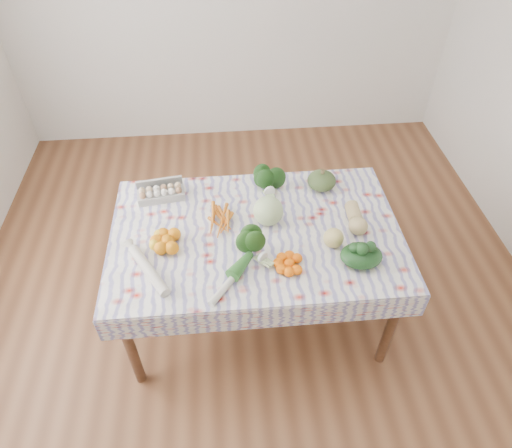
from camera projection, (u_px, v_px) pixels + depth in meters
name	position (u px, v px, depth m)	size (l,w,h in m)	color
ground	(256.00, 309.00, 3.14)	(4.50, 4.50, 0.00)	brown
dining_table	(256.00, 241.00, 2.66)	(1.60, 1.00, 0.75)	brown
tablecloth	(256.00, 232.00, 2.61)	(1.66, 1.06, 0.01)	silver
egg_carton	(161.00, 194.00, 2.78)	(0.28, 0.11, 0.08)	#A7A7A3
carrot_bunch	(220.00, 220.00, 2.64)	(0.23, 0.21, 0.04)	orange
kale_bunch	(268.00, 182.00, 2.81)	(0.17, 0.15, 0.15)	#173B12
kabocha_squash	(322.00, 181.00, 2.85)	(0.18, 0.18, 0.12)	#3E5428
cabbage	(268.00, 211.00, 2.60)	(0.17, 0.17, 0.17)	#A9C484
butternut_squash	(356.00, 218.00, 2.61)	(0.11, 0.23, 0.11)	tan
orange_cluster	(167.00, 241.00, 2.50)	(0.24, 0.24, 0.08)	orange
broccoli	(256.00, 249.00, 2.43)	(0.16, 0.16, 0.11)	#1D4513
mandarin_cluster	(289.00, 263.00, 2.39)	(0.19, 0.19, 0.06)	#F96505
grapefruit	(333.00, 238.00, 2.49)	(0.11, 0.11, 0.11)	#CDBA67
spinach_bag	(361.00, 256.00, 2.41)	(0.23, 0.18, 0.10)	black
daikon	(149.00, 270.00, 2.36)	(0.06, 0.06, 0.39)	beige
leek	(231.00, 280.00, 2.33)	(0.04, 0.04, 0.36)	beige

